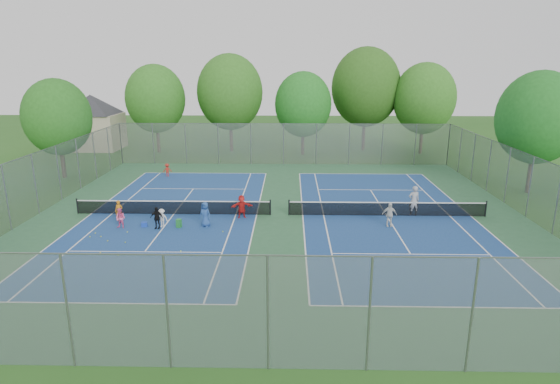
{
  "coord_description": "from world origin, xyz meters",
  "views": [
    {
      "loc": [
        0.68,
        -29.19,
        9.67
      ],
      "look_at": [
        0.0,
        1.0,
        1.3
      ],
      "focal_mm": 30.0,
      "sensor_mm": 36.0,
      "label": 1
    }
  ],
  "objects_px": {
    "net_right": "(387,209)",
    "ball_hopper": "(179,223)",
    "instructor": "(414,201)",
    "ball_crate": "(144,224)",
    "net_left": "(173,208)"
  },
  "relations": [
    {
      "from": "ball_crate",
      "to": "net_left",
      "type": "bearing_deg",
      "value": 63.16
    },
    {
      "from": "net_left",
      "to": "net_right",
      "type": "height_order",
      "value": "same"
    },
    {
      "from": "net_right",
      "to": "ball_crate",
      "type": "xyz_separation_m",
      "value": [
        -15.22,
        -2.42,
        -0.31
      ]
    },
    {
      "from": "net_left",
      "to": "ball_hopper",
      "type": "height_order",
      "value": "net_left"
    },
    {
      "from": "net_right",
      "to": "instructor",
      "type": "relative_size",
      "value": 6.4
    },
    {
      "from": "ball_crate",
      "to": "instructor",
      "type": "bearing_deg",
      "value": 8.5
    },
    {
      "from": "ball_hopper",
      "to": "instructor",
      "type": "xyz_separation_m",
      "value": [
        14.79,
        2.67,
        0.74
      ]
    },
    {
      "from": "ball_crate",
      "to": "ball_hopper",
      "type": "bearing_deg",
      "value": -3.56
    },
    {
      "from": "net_left",
      "to": "net_right",
      "type": "distance_m",
      "value": 14.0
    },
    {
      "from": "net_right",
      "to": "ball_crate",
      "type": "distance_m",
      "value": 15.42
    },
    {
      "from": "ball_crate",
      "to": "instructor",
      "type": "distance_m",
      "value": 17.16
    },
    {
      "from": "net_right",
      "to": "ball_hopper",
      "type": "relative_size",
      "value": 24.16
    },
    {
      "from": "net_left",
      "to": "ball_hopper",
      "type": "xyz_separation_m",
      "value": [
        0.94,
        -2.55,
        -0.19
      ]
    },
    {
      "from": "ball_hopper",
      "to": "instructor",
      "type": "relative_size",
      "value": 0.27
    },
    {
      "from": "ball_hopper",
      "to": "net_right",
      "type": "bearing_deg",
      "value": 11.05
    }
  ]
}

